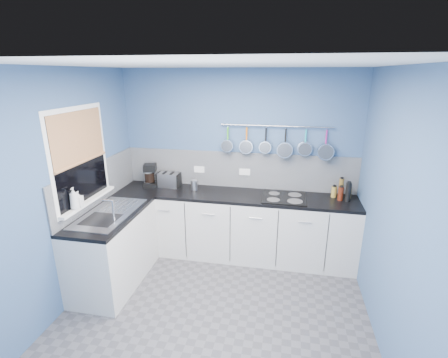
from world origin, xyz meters
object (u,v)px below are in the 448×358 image
(toaster, at_px, (169,180))
(hob, at_px, (284,198))
(soap_bottle_a, at_px, (74,198))
(canister, at_px, (194,185))
(paper_towel, at_px, (149,176))
(coffee_maker, at_px, (150,175))
(soap_bottle_b, at_px, (78,199))

(toaster, bearing_deg, hob, -0.52)
(soap_bottle_a, height_order, canister, soap_bottle_a)
(paper_towel, distance_m, hob, 1.91)
(canister, bearing_deg, toaster, 171.23)
(soap_bottle_a, bearing_deg, toaster, 65.95)
(toaster, relative_size, canister, 2.27)
(soap_bottle_a, xyz_separation_m, paper_towel, (0.29, 1.25, -0.13))
(paper_towel, bearing_deg, soap_bottle_a, -103.05)
(paper_towel, xyz_separation_m, canister, (0.67, -0.03, -0.07))
(toaster, xyz_separation_m, canister, (0.39, -0.06, -0.03))
(coffee_maker, relative_size, canister, 2.37)
(soap_bottle_b, xyz_separation_m, coffee_maker, (0.31, 1.18, -0.08))
(coffee_maker, bearing_deg, paper_towel, 152.15)
(coffee_maker, height_order, canister, coffee_maker)
(canister, bearing_deg, hob, -4.06)
(soap_bottle_b, xyz_separation_m, hob, (2.19, 1.07, -0.23))
(soap_bottle_b, xyz_separation_m, canister, (0.96, 1.15, -0.17))
(paper_towel, xyz_separation_m, coffee_maker, (0.02, -0.01, 0.02))
(paper_towel, height_order, coffee_maker, coffee_maker)
(canister, bearing_deg, soap_bottle_a, -128.16)
(paper_towel, xyz_separation_m, toaster, (0.28, 0.03, -0.04))
(soap_bottle_a, bearing_deg, coffee_maker, 75.90)
(coffee_maker, bearing_deg, soap_bottle_a, -118.44)
(canister, bearing_deg, soap_bottle_b, -129.82)
(coffee_maker, height_order, toaster, coffee_maker)
(soap_bottle_a, xyz_separation_m, toaster, (0.57, 1.28, -0.17))
(soap_bottle_a, xyz_separation_m, soap_bottle_b, (0.00, 0.07, -0.03))
(canister, relative_size, hob, 0.24)
(soap_bottle_b, xyz_separation_m, toaster, (0.57, 1.21, -0.14))
(soap_bottle_a, height_order, toaster, soap_bottle_a)
(soap_bottle_a, bearing_deg, soap_bottle_b, 90.00)
(soap_bottle_b, distance_m, hob, 2.44)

